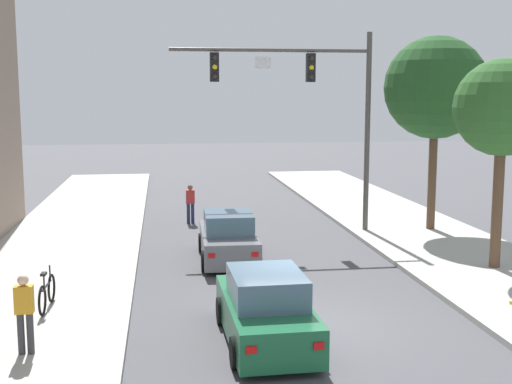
# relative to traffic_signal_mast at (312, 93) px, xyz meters

# --- Properties ---
(ground_plane) EXTENTS (120.00, 120.00, 0.00)m
(ground_plane) POSITION_rel_traffic_signal_mast_xyz_m (-2.42, -9.88, -5.39)
(ground_plane) COLOR #4C4C51
(sidewalk_left) EXTENTS (5.00, 60.00, 0.15)m
(sidewalk_left) POSITION_rel_traffic_signal_mast_xyz_m (-8.92, -9.88, -5.31)
(sidewalk_left) COLOR #B2AFA8
(sidewalk_left) RESTS_ON ground
(traffic_signal_mast) EXTENTS (7.55, 0.38, 7.50)m
(traffic_signal_mast) POSITION_rel_traffic_signal_mast_xyz_m (0.00, 0.00, 0.00)
(traffic_signal_mast) COLOR #514C47
(traffic_signal_mast) RESTS_ON sidewalk_right
(car_lead_grey) EXTENTS (1.92, 4.28, 1.60)m
(car_lead_grey) POSITION_rel_traffic_signal_mast_xyz_m (-3.52, -3.55, -4.67)
(car_lead_grey) COLOR slate
(car_lead_grey) RESTS_ON ground
(car_following_green) EXTENTS (1.90, 4.27, 1.60)m
(car_following_green) POSITION_rel_traffic_signal_mast_xyz_m (-3.45, -10.91, -4.67)
(car_following_green) COLOR #1E663D
(car_following_green) RESTS_ON ground
(pedestrian_sidewalk_left_walker) EXTENTS (0.36, 0.22, 1.64)m
(pedestrian_sidewalk_left_walker) POSITION_rel_traffic_signal_mast_xyz_m (-8.37, -11.22, -4.33)
(pedestrian_sidewalk_left_walker) COLOR #333338
(pedestrian_sidewalk_left_walker) RESTS_ON sidewalk_left
(pedestrian_crossing_road) EXTENTS (0.36, 0.22, 1.64)m
(pedestrian_crossing_road) POSITION_rel_traffic_signal_mast_xyz_m (-4.45, 2.98, -4.48)
(pedestrian_crossing_road) COLOR #232847
(pedestrian_crossing_road) RESTS_ON ground
(bicycle_leaning) EXTENTS (0.15, 1.77, 0.98)m
(bicycle_leaning) POSITION_rel_traffic_signal_mast_xyz_m (-8.43, -8.31, -4.85)
(bicycle_leaning) COLOR black
(bicycle_leaning) RESTS_ON sidewalk_left
(street_tree_nearest) EXTENTS (2.86, 2.86, 6.24)m
(street_tree_nearest) POSITION_rel_traffic_signal_mast_xyz_m (4.34, -6.07, -0.48)
(street_tree_nearest) COLOR brown
(street_tree_nearest) RESTS_ON sidewalk_right
(street_tree_second) EXTENTS (3.90, 3.90, 7.40)m
(street_tree_second) POSITION_rel_traffic_signal_mast_xyz_m (4.76, -0.17, 0.19)
(street_tree_second) COLOR brown
(street_tree_second) RESTS_ON sidewalk_right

